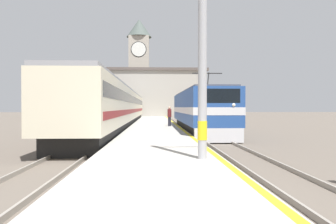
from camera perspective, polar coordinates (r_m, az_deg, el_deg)
The scene contains 10 objects.
ground_plane at distance 37.37m, azimuth -2.36°, elevation -2.32°, with size 200.00×200.00×0.00m, color #60564C.
platform at distance 32.37m, azimuth -2.33°, elevation -2.43°, with size 4.31×140.00×0.43m.
rail_track_near at distance 32.58m, azimuth 3.89°, elevation -2.74°, with size 2.83×140.00×0.16m.
rail_track_far at distance 32.56m, azimuth -8.51°, elevation -2.75°, with size 2.83×140.00×0.16m.
locomotive_train at distance 26.43m, azimuth 5.38°, elevation 0.17°, with size 2.92×16.74×4.39m.
passenger_train at distance 34.45m, azimuth -8.18°, elevation 0.81°, with size 2.92×44.11×3.79m.
catenary_mast at distance 10.62m, azimuth 6.39°, elevation 12.50°, with size 2.39×0.30×7.67m.
person_on_platform at distance 28.13m, azimuth 0.26°, elevation -0.68°, with size 0.34×0.34×1.68m.
clock_tower at distance 76.17m, azimuth -5.05°, elevation 8.31°, with size 5.67×5.67×22.23m.
station_building at distance 62.02m, azimuth -6.08°, elevation 3.16°, with size 27.30×8.21×9.11m.
Camera 1 is at (-0.10, -7.31, 2.06)m, focal length 35.00 mm.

